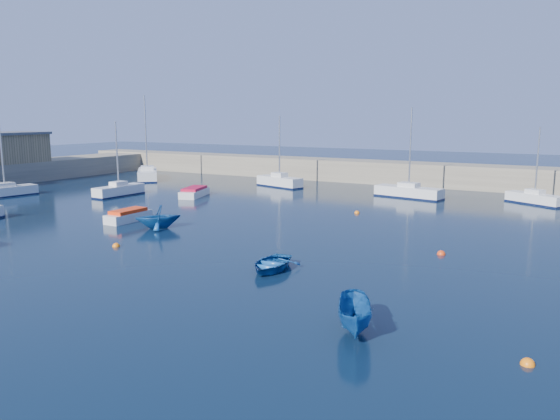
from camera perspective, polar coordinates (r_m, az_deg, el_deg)
The scene contains 18 objects.
ground at distance 27.52m, azimuth -18.16°, elevation -7.65°, with size 220.00×220.00×0.00m, color black.
back_wall at distance 66.83m, azimuth 12.22°, elevation 3.81°, with size 96.00×4.50×2.60m, color gray.
brick_shed_a at distance 74.43m, azimuth -26.70°, elevation 5.75°, with size 6.00×8.00×3.40m, color #8E7952.
sailboat_2 at distance 61.41m, azimuth -26.80°, elevation 1.77°, with size 2.57×6.32×8.06m.
sailboat_3 at distance 57.73m, azimuth -16.49°, elevation 2.00°, with size 1.76×5.66×7.50m.
sailboat_4 at distance 71.99m, azimuth -13.68°, elevation 3.67°, with size 7.18×7.56×10.59m.
sailboat_5 at distance 62.56m, azimuth -0.06°, elevation 3.04°, with size 6.22×3.35×8.04m.
sailboat_6 at distance 55.71m, azimuth 13.29°, elevation 1.88°, with size 6.98×3.06×8.84m.
sailboat_7 at distance 55.38m, azimuth 25.05°, elevation 1.12°, with size 5.31×3.97×7.06m.
motorboat_1 at distance 43.57m, azimuth -15.56°, elevation -0.57°, with size 1.37×3.89×0.95m.
motorboat_2 at distance 55.66m, azimuth -8.92°, elevation 1.86°, with size 2.94×4.90×0.95m.
dinghy_center at distance 28.78m, azimuth -0.93°, elevation -5.65°, with size 2.48×3.48×0.72m, color #144A8E.
dinghy_left at distance 40.33m, azimuth -12.62°, elevation -0.70°, with size 2.75×3.18×1.68m, color #144A8E.
dinghy_right at distance 20.91m, azimuth 7.89°, elevation -10.93°, with size 1.28×3.40×1.31m, color #144A8E.
buoy_0 at distance 35.51m, azimuth -16.74°, elevation -3.68°, with size 0.47×0.47×0.47m, color orange.
buoy_1 at distance 33.46m, azimuth 16.49°, elevation -4.48°, with size 0.50×0.50×0.50m, color red.
buoy_3 at distance 46.00m, azimuth 8.05°, elevation -0.34°, with size 0.44×0.44×0.44m, color orange.
buoy_5 at distance 20.22m, azimuth 24.45°, elevation -14.52°, with size 0.48×0.48×0.48m, color orange.
Camera 1 is at (19.65, -17.52, 8.03)m, focal length 35.00 mm.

